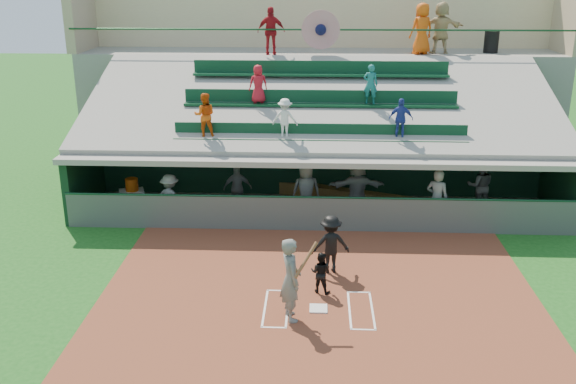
{
  "coord_description": "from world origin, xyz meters",
  "views": [
    {
      "loc": [
        -0.12,
        -13.76,
        7.76
      ],
      "look_at": [
        -0.9,
        3.5,
        1.8
      ],
      "focal_mm": 40.0,
      "sensor_mm": 36.0,
      "label": 1
    }
  ],
  "objects_px": {
    "batter_at_plate": "(291,279)",
    "catcher": "(321,272)",
    "white_table": "(132,200)",
    "trash_bin": "(491,42)",
    "water_cooler": "(132,185)",
    "home_plate": "(318,308)"
  },
  "relations": [
    {
      "from": "home_plate",
      "to": "catcher",
      "type": "distance_m",
      "value": 1.04
    },
    {
      "from": "white_table",
      "to": "water_cooler",
      "type": "xyz_separation_m",
      "value": [
        0.04,
        -0.04,
        0.57
      ]
    },
    {
      "from": "water_cooler",
      "to": "batter_at_plate",
      "type": "bearing_deg",
      "value": -50.72
    },
    {
      "from": "home_plate",
      "to": "water_cooler",
      "type": "height_order",
      "value": "water_cooler"
    },
    {
      "from": "batter_at_plate",
      "to": "water_cooler",
      "type": "distance_m",
      "value": 8.92
    },
    {
      "from": "batter_at_plate",
      "to": "trash_bin",
      "type": "height_order",
      "value": "trash_bin"
    },
    {
      "from": "home_plate",
      "to": "batter_at_plate",
      "type": "distance_m",
      "value": 1.28
    },
    {
      "from": "catcher",
      "to": "white_table",
      "type": "height_order",
      "value": "catcher"
    },
    {
      "from": "home_plate",
      "to": "trash_bin",
      "type": "bearing_deg",
      "value": 62.29
    },
    {
      "from": "catcher",
      "to": "trash_bin",
      "type": "xyz_separation_m",
      "value": [
        6.92,
        12.36,
        4.47
      ]
    },
    {
      "from": "batter_at_plate",
      "to": "water_cooler",
      "type": "height_order",
      "value": "batter_at_plate"
    },
    {
      "from": "home_plate",
      "to": "batter_at_plate",
      "type": "xyz_separation_m",
      "value": [
        -0.65,
        -0.45,
        1.0
      ]
    },
    {
      "from": "white_table",
      "to": "trash_bin",
      "type": "relative_size",
      "value": 0.93
    },
    {
      "from": "catcher",
      "to": "trash_bin",
      "type": "relative_size",
      "value": 1.24
    },
    {
      "from": "batter_at_plate",
      "to": "catcher",
      "type": "bearing_deg",
      "value": 62.54
    },
    {
      "from": "batter_at_plate",
      "to": "water_cooler",
      "type": "bearing_deg",
      "value": 129.28
    },
    {
      "from": "catcher",
      "to": "batter_at_plate",
      "type": "bearing_deg",
      "value": 79.51
    },
    {
      "from": "white_table",
      "to": "water_cooler",
      "type": "relative_size",
      "value": 1.91
    },
    {
      "from": "home_plate",
      "to": "white_table",
      "type": "xyz_separation_m",
      "value": [
        -6.34,
        6.49,
        0.36
      ]
    },
    {
      "from": "white_table",
      "to": "water_cooler",
      "type": "distance_m",
      "value": 0.57
    },
    {
      "from": "white_table",
      "to": "batter_at_plate",
      "type": "bearing_deg",
      "value": -69.71
    },
    {
      "from": "batter_at_plate",
      "to": "trash_bin",
      "type": "xyz_separation_m",
      "value": [
        7.61,
        13.71,
        4.0
      ]
    }
  ]
}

